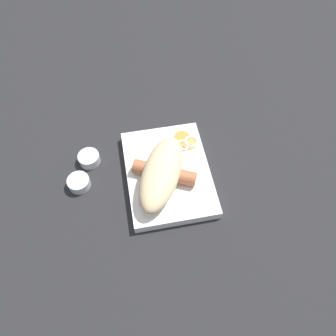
% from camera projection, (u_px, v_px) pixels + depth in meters
% --- Properties ---
extents(ground_plane, '(3.00, 3.00, 0.00)m').
position_uv_depth(ground_plane, '(168.00, 176.00, 0.72)').
color(ground_plane, '#232326').
extents(food_tray, '(0.24, 0.18, 0.02)m').
position_uv_depth(food_tray, '(168.00, 173.00, 0.71)').
color(food_tray, white).
rests_on(food_tray, ground_plane).
extents(bread_roll, '(0.20, 0.15, 0.06)m').
position_uv_depth(bread_roll, '(161.00, 173.00, 0.67)').
color(bread_roll, beige).
rests_on(bread_roll, food_tray).
extents(sausage, '(0.15, 0.13, 0.03)m').
position_uv_depth(sausage, '(164.00, 173.00, 0.68)').
color(sausage, '#B26642').
rests_on(sausage, food_tray).
extents(pickled_veggies, '(0.07, 0.07, 0.01)m').
position_uv_depth(pickled_veggies, '(185.00, 141.00, 0.74)').
color(pickled_veggies, orange).
rests_on(pickled_veggies, food_tray).
extents(condiment_cup_near, '(0.05, 0.05, 0.02)m').
position_uv_depth(condiment_cup_near, '(89.00, 159.00, 0.73)').
color(condiment_cup_near, silver).
rests_on(condiment_cup_near, ground_plane).
extents(condiment_cup_far, '(0.05, 0.05, 0.02)m').
position_uv_depth(condiment_cup_far, '(79.00, 183.00, 0.70)').
color(condiment_cup_far, silver).
rests_on(condiment_cup_far, ground_plane).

